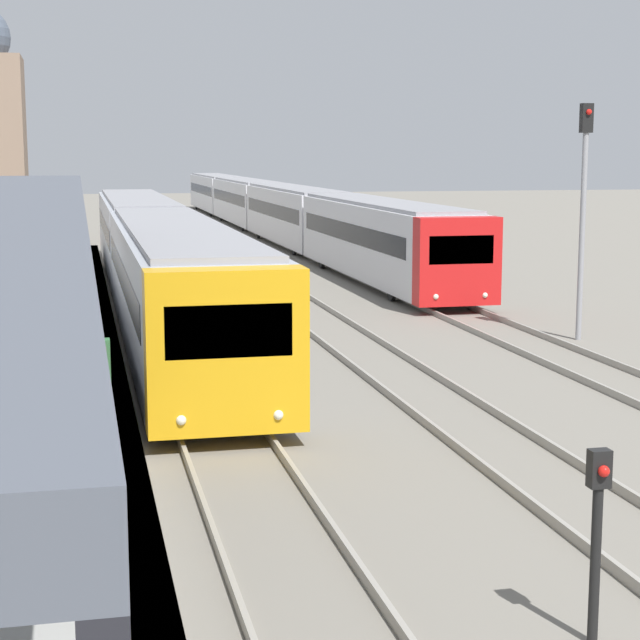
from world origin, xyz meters
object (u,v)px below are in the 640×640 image
(signal_post_near, at_px, (597,525))
(train_near, at_px, (153,250))
(signal_mast_far, at_px, (584,195))
(train_far, at_px, (269,206))
(person_on_platform, at_px, (94,377))

(signal_post_near, bearing_deg, train_near, 95.78)
(train_near, height_order, signal_mast_far, signal_mast_far)
(signal_post_near, bearing_deg, train_far, 83.41)
(person_on_platform, height_order, signal_mast_far, signal_mast_far)
(signal_post_near, distance_m, signal_mast_far, 17.25)
(person_on_platform, height_order, train_near, train_near)
(train_near, distance_m, signal_mast_far, 13.36)
(train_near, bearing_deg, person_on_platform, -95.95)
(signal_post_near, bearing_deg, signal_mast_far, 64.30)
(train_far, bearing_deg, train_near, -107.18)
(train_near, bearing_deg, signal_post_near, -84.22)
(person_on_platform, xyz_separation_m, signal_mast_far, (11.91, 10.86, 1.73))
(signal_mast_far, bearing_deg, person_on_platform, -137.63)
(person_on_platform, bearing_deg, train_near, 84.05)
(train_far, xyz_separation_m, signal_mast_far, (1.49, -35.86, 1.96))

